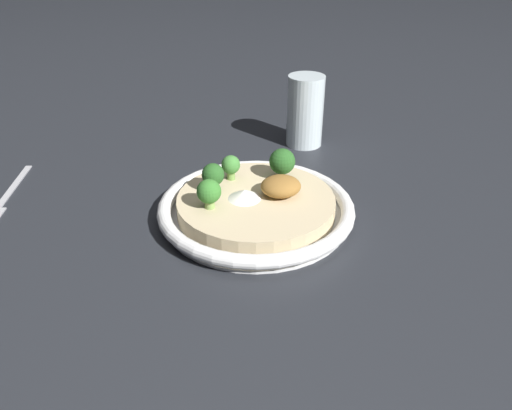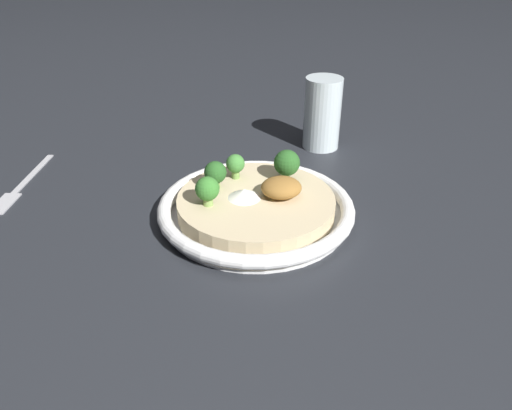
% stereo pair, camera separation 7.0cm
% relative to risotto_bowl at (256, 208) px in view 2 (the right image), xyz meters
% --- Properties ---
extents(ground_plane, '(6.00, 6.00, 0.00)m').
position_rel_risotto_bowl_xyz_m(ground_plane, '(0.00, 0.00, -0.02)').
color(ground_plane, '#23262B').
extents(risotto_bowl, '(0.28, 0.28, 0.03)m').
position_rel_risotto_bowl_xyz_m(risotto_bowl, '(0.00, 0.00, 0.00)').
color(risotto_bowl, white).
rests_on(risotto_bowl, ground_plane).
extents(cheese_sprinkle, '(0.05, 0.05, 0.01)m').
position_rel_risotto_bowl_xyz_m(cheese_sprinkle, '(-0.02, 0.00, 0.02)').
color(cheese_sprinkle, white).
rests_on(cheese_sprinkle, risotto_bowl).
extents(crispy_onion_garnish, '(0.06, 0.05, 0.03)m').
position_rel_risotto_bowl_xyz_m(crispy_onion_garnish, '(0.03, -0.00, 0.03)').
color(crispy_onion_garnish, olive).
rests_on(crispy_onion_garnish, risotto_bowl).
extents(broccoli_front_left, '(0.03, 0.03, 0.04)m').
position_rel_risotto_bowl_xyz_m(broccoli_front_left, '(-0.07, -0.02, 0.04)').
color(broccoli_front_left, '#84A856').
rests_on(broccoli_front_left, risotto_bowl).
extents(broccoli_back, '(0.03, 0.03, 0.04)m').
position_rel_risotto_bowl_xyz_m(broccoli_back, '(-0.03, 0.06, 0.04)').
color(broccoli_back, '#759E4C').
rests_on(broccoli_back, risotto_bowl).
extents(broccoli_back_left, '(0.03, 0.03, 0.04)m').
position_rel_risotto_bowl_xyz_m(broccoli_back_left, '(-0.05, 0.03, 0.04)').
color(broccoli_back_left, '#759E4C').
rests_on(broccoli_back_left, risotto_bowl).
extents(broccoli_back_right, '(0.04, 0.04, 0.05)m').
position_rel_risotto_bowl_xyz_m(broccoli_back_right, '(0.05, 0.05, 0.04)').
color(broccoli_back_right, '#84A856').
rests_on(broccoli_back_right, risotto_bowl).
extents(drinking_glass, '(0.07, 0.07, 0.13)m').
position_rel_risotto_bowl_xyz_m(drinking_glass, '(0.14, 0.24, 0.05)').
color(drinking_glass, silver).
rests_on(drinking_glass, ground_plane).
extents(fork_utensil, '(0.04, 0.20, 0.00)m').
position_rel_risotto_bowl_xyz_m(fork_utensil, '(-0.36, 0.12, -0.01)').
color(fork_utensil, '#B7B7BC').
rests_on(fork_utensil, ground_plane).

